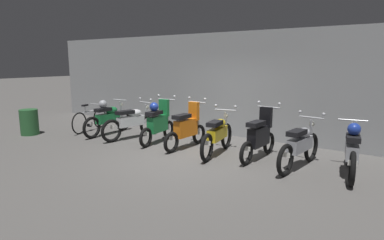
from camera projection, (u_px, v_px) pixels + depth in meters
The scene contains 12 objects.
ground_plane at pixel (189, 156), 7.76m from camera, with size 80.00×80.00×0.00m, color #565451.
back_wall at pixel (240, 85), 9.65m from camera, with size 16.00×0.30×3.07m, color gray.
motorbike_slot_0 at pixel (108, 118), 9.99m from camera, with size 0.56×1.95×1.08m.
motorbike_slot_1 at pixel (132, 122), 9.47m from camera, with size 0.60×1.94×1.15m.
motorbike_slot_2 at pixel (158, 122), 8.97m from camera, with size 0.59×1.68×1.29m.
motorbike_slot_3 at pixel (187, 128), 8.43m from camera, with size 0.59×1.68×1.29m.
motorbike_slot_4 at pixel (218, 134), 7.85m from camera, with size 0.58×1.94×1.15m.
motorbike_slot_5 at pixel (259, 136), 7.48m from camera, with size 0.59×1.68×1.29m.
motorbike_slot_6 at pixel (300, 145), 6.83m from camera, with size 0.59×1.95×1.15m.
motorbike_slot_7 at pixel (352, 149), 6.40m from camera, with size 0.60×1.93×1.08m.
bicycle at pixel (90, 120), 10.53m from camera, with size 0.58×1.69×0.89m.
trash_bin at pixel (29, 122), 9.97m from camera, with size 0.53×0.53×0.78m, color #26592D.
Camera 1 is at (4.30, -6.12, 2.23)m, focal length 30.50 mm.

